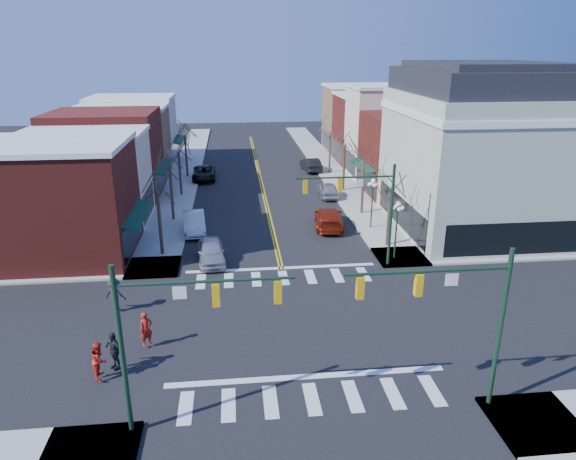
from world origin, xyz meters
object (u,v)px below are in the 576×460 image
object	(u,v)px
car_left_far	(204,173)
pedestrian_dark_b	(115,294)
car_left_mid	(194,222)
car_right_near	(329,218)
lamppost_corner	(397,220)
car_right_far	(311,165)
car_right_mid	(328,190)
pedestrian_red_b	(99,360)
car_left_near	(211,252)
victorian_corner	(478,149)
pedestrian_dark_a	(114,350)
lamppost_midblock	(372,195)
pedestrian_red_a	(146,329)

from	to	relation	value
car_left_far	pedestrian_dark_b	distance (m)	30.98
car_left_mid	car_right_near	world-z (taller)	car_left_mid
lamppost_corner	car_right_far	world-z (taller)	lamppost_corner
car_right_mid	pedestrian_red_b	size ratio (longest dim) A/B	2.52
car_right_far	car_left_near	bearing A→B (deg)	61.55
lamppost_corner	pedestrian_red_b	world-z (taller)	lamppost_corner
victorian_corner	car_left_far	bearing A→B (deg)	140.28
car_left_near	car_left_far	distance (m)	24.16
victorian_corner	pedestrian_dark_a	distance (m)	31.39
lamppost_corner	car_right_mid	distance (m)	16.70
lamppost_midblock	car_right_near	world-z (taller)	lamppost_midblock
car_left_near	pedestrian_dark_b	world-z (taller)	pedestrian_dark_b
car_left_far	pedestrian_red_a	xyz separation A→B (m)	(-1.27, -34.81, 0.29)
lamppost_corner	car_right_mid	xyz separation A→B (m)	(-1.80, 16.46, -2.20)
car_right_mid	car_left_far	bearing A→B (deg)	-32.60
car_left_far	car_right_mid	bearing A→B (deg)	-34.69
car_right_near	car_left_mid	bearing A→B (deg)	7.26
car_right_far	pedestrian_red_a	size ratio (longest dim) A/B	2.69
car_left_far	lamppost_midblock	bearing A→B (deg)	-52.65
car_right_far	pedestrian_red_b	size ratio (longest dim) A/B	2.74
victorian_corner	car_left_mid	world-z (taller)	victorian_corner
lamppost_corner	pedestrian_dark_b	size ratio (longest dim) A/B	2.28
lamppost_corner	car_left_far	world-z (taller)	lamppost_corner
pedestrian_red_a	pedestrian_red_b	bearing A→B (deg)	-157.42
victorian_corner	car_right_mid	size ratio (longest dim) A/B	3.20
car_left_near	car_right_near	xyz separation A→B (m)	(9.60, 6.45, 0.03)
car_left_far	car_right_near	bearing A→B (deg)	-58.51
car_left_near	car_left_far	bearing A→B (deg)	88.51
car_right_mid	car_right_near	bearing A→B (deg)	81.22
lamppost_midblock	car_right_near	xyz separation A→B (m)	(-3.40, 0.86, -2.15)
car_left_mid	lamppost_midblock	bearing A→B (deg)	-9.29
pedestrian_red_a	pedestrian_red_b	distance (m)	3.00
lamppost_corner	pedestrian_dark_a	xyz separation A→B (m)	(-17.06, -11.65, -1.87)
car_left_mid	pedestrian_dark_a	bearing A→B (deg)	-103.24
car_left_near	pedestrian_red_b	xyz separation A→B (m)	(-4.58, -13.17, 0.25)
car_left_mid	car_right_mid	world-z (taller)	car_left_mid
car_left_near	car_left_mid	size ratio (longest dim) A/B	0.92
car_right_near	car_right_far	world-z (taller)	car_right_near
car_left_mid	car_right_near	size ratio (longest dim) A/B	0.89
victorian_corner	car_right_mid	bearing A→B (deg)	134.01
victorian_corner	pedestrian_dark_b	xyz separation A→B (m)	(-26.50, -11.74, -5.56)
car_right_mid	car_right_far	size ratio (longest dim) A/B	0.92
victorian_corner	lamppost_midblock	bearing A→B (deg)	176.55
lamppost_midblock	pedestrian_red_b	size ratio (longest dim) A/B	2.45
lamppost_corner	lamppost_midblock	xyz separation A→B (m)	(0.00, 6.50, 0.00)
car_right_mid	car_left_near	bearing A→B (deg)	55.42
car_left_mid	car_left_far	xyz separation A→B (m)	(0.00, 17.66, -0.06)
pedestrian_red_b	car_left_near	bearing A→B (deg)	-22.20
car_right_mid	pedestrian_red_b	bearing A→B (deg)	62.40
car_left_mid	car_right_far	xyz separation A→B (m)	(12.80, 20.64, -0.02)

